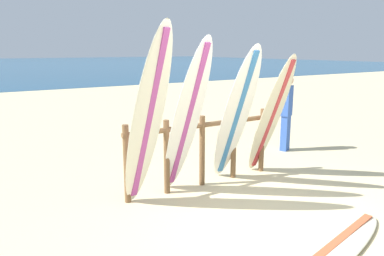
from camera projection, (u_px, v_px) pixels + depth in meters
name	position (u px, v px, depth m)	size (l,w,h in m)	color
ground_plane	(282.00, 224.00, 4.65)	(120.00, 120.00, 0.00)	beige
surfboard_rack	(202.00, 144.00, 5.86)	(2.68, 0.09, 1.14)	brown
surfboard_leaning_far_left	(148.00, 119.00, 4.80)	(0.66, 1.01, 2.53)	silver
surfboard_leaning_left	(187.00, 119.00, 5.31)	(0.58, 1.05, 2.36)	white
surfboard_leaning_center_left	(236.00, 117.00, 5.76)	(0.63, 1.20, 2.26)	white
surfboard_leaning_center	(271.00, 116.00, 6.23)	(0.53, 0.93, 2.11)	beige
surfboard_lying_on_sand	(323.00, 255.00, 3.88)	(2.77, 1.08, 0.08)	beige
beachgoer_standing	(287.00, 110.00, 7.85)	(0.31, 0.25, 1.63)	#3359B2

